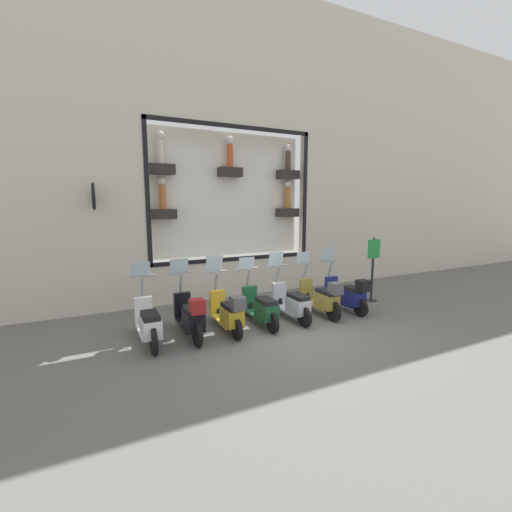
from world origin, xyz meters
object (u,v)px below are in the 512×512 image
(scooter_black_5, at_px, (190,317))
(scooter_white_6, at_px, (148,324))
(scooter_silver_2, at_px, (292,303))
(scooter_yellow_4, at_px, (228,312))
(scooter_navy_0, at_px, (348,294))
(shop_sign_post, at_px, (373,267))
(scooter_green_3, at_px, (261,308))
(scooter_olive_1, at_px, (322,298))

(scooter_black_5, distance_m, scooter_white_6, 0.86)
(scooter_silver_2, bearing_deg, scooter_white_6, 89.93)
(scooter_yellow_4, distance_m, scooter_black_5, 0.86)
(scooter_navy_0, distance_m, shop_sign_post, 1.52)
(shop_sign_post, bearing_deg, scooter_green_3, 95.97)
(scooter_green_3, xyz_separation_m, scooter_white_6, (0.01, 2.58, 0.02))
(scooter_green_3, bearing_deg, scooter_yellow_4, 94.18)
(shop_sign_post, bearing_deg, scooter_navy_0, 109.46)
(scooter_olive_1, relative_size, scooter_yellow_4, 1.01)
(scooter_white_6, bearing_deg, scooter_black_5, -93.88)
(shop_sign_post, bearing_deg, scooter_yellow_4, 95.65)
(scooter_silver_2, distance_m, scooter_black_5, 2.58)
(scooter_white_6, distance_m, shop_sign_post, 6.52)
(scooter_olive_1, distance_m, scooter_silver_2, 0.86)
(scooter_navy_0, xyz_separation_m, scooter_olive_1, (0.00, 0.86, 0.01))
(scooter_silver_2, bearing_deg, scooter_yellow_4, 92.19)
(scooter_olive_1, xyz_separation_m, scooter_green_3, (0.06, 1.72, -0.05))
(scooter_navy_0, xyz_separation_m, scooter_white_6, (0.07, 5.16, -0.02))
(scooter_black_5, height_order, scooter_white_6, scooter_black_5)
(scooter_silver_2, distance_m, shop_sign_post, 3.13)
(scooter_yellow_4, relative_size, scooter_white_6, 0.99)
(scooter_silver_2, bearing_deg, scooter_navy_0, -92.12)
(scooter_navy_0, distance_m, scooter_silver_2, 1.72)
(scooter_silver_2, distance_m, scooter_yellow_4, 1.72)
(scooter_black_5, bearing_deg, scooter_navy_0, -90.13)
(scooter_silver_2, bearing_deg, scooter_green_3, 90.20)
(scooter_black_5, bearing_deg, scooter_green_3, -88.31)
(scooter_yellow_4, xyz_separation_m, scooter_white_6, (0.07, 1.72, -0.02))
(scooter_silver_2, relative_size, scooter_yellow_4, 1.00)
(scooter_green_3, height_order, scooter_white_6, scooter_white_6)
(scooter_yellow_4, relative_size, scooter_black_5, 0.99)
(scooter_silver_2, xyz_separation_m, scooter_black_5, (-0.05, 2.58, 0.06))
(scooter_navy_0, height_order, scooter_black_5, scooter_navy_0)
(scooter_green_3, bearing_deg, scooter_navy_0, -91.35)
(scooter_black_5, bearing_deg, shop_sign_post, -85.33)
(scooter_navy_0, height_order, scooter_white_6, scooter_navy_0)
(scooter_green_3, height_order, shop_sign_post, shop_sign_post)
(scooter_yellow_4, height_order, shop_sign_post, shop_sign_post)
(scooter_yellow_4, distance_m, shop_sign_post, 4.82)
(scooter_silver_2, relative_size, scooter_green_3, 1.00)
(scooter_navy_0, bearing_deg, scooter_black_5, 89.87)
(scooter_navy_0, height_order, scooter_silver_2, scooter_navy_0)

